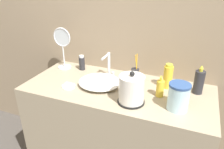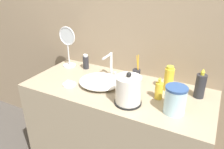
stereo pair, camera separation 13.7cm
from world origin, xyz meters
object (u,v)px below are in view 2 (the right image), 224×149
at_px(faucet, 111,64).
at_px(hand_cream_bottle, 86,62).
at_px(shampoo_bottle, 169,79).
at_px(mouthwash_bottle, 200,86).
at_px(vanity_mirror, 68,44).
at_px(toothbrush_cup, 136,75).
at_px(electric_kettle, 128,91).
at_px(lotion_bottle, 159,90).
at_px(water_pitcher, 175,100).

xyz_separation_m(faucet, hand_cream_bottle, (-0.27, 0.05, -0.05)).
bearing_deg(hand_cream_bottle, shampoo_bottle, -4.09).
height_order(mouthwash_bottle, vanity_mirror, vanity_mirror).
xyz_separation_m(toothbrush_cup, mouthwash_bottle, (0.47, -0.02, 0.03)).
height_order(faucet, electric_kettle, electric_kettle).
height_order(toothbrush_cup, hand_cream_bottle, toothbrush_cup).
height_order(lotion_bottle, shampoo_bottle, shampoo_bottle).
bearing_deg(faucet, toothbrush_cup, 3.61).
relative_size(faucet, water_pitcher, 1.15).
bearing_deg(electric_kettle, faucet, 133.26).
bearing_deg(vanity_mirror, mouthwash_bottle, -1.83).
height_order(toothbrush_cup, lotion_bottle, toothbrush_cup).
bearing_deg(toothbrush_cup, mouthwash_bottle, -2.89).
xyz_separation_m(lotion_bottle, vanity_mirror, (-0.89, 0.18, 0.15)).
height_order(toothbrush_cup, shampoo_bottle, toothbrush_cup).
distance_m(toothbrush_cup, vanity_mirror, 0.68).
height_order(lotion_bottle, mouthwash_bottle, mouthwash_bottle).
bearing_deg(toothbrush_cup, shampoo_bottle, -4.57).
bearing_deg(lotion_bottle, hand_cream_bottle, 164.35).
xyz_separation_m(faucet, mouthwash_bottle, (0.69, -0.01, -0.03)).
xyz_separation_m(faucet, electric_kettle, (0.29, -0.31, -0.02)).
xyz_separation_m(lotion_bottle, shampoo_bottle, (0.03, 0.15, 0.03)).
distance_m(faucet, vanity_mirror, 0.45).
height_order(electric_kettle, toothbrush_cup, toothbrush_cup).
distance_m(mouthwash_bottle, hand_cream_bottle, 0.96).
height_order(mouthwash_bottle, water_pitcher, mouthwash_bottle).
xyz_separation_m(faucet, vanity_mirror, (-0.44, 0.03, 0.09)).
distance_m(electric_kettle, shampoo_bottle, 0.35).
bearing_deg(electric_kettle, lotion_bottle, 43.63).
height_order(electric_kettle, vanity_mirror, vanity_mirror).
xyz_separation_m(lotion_bottle, mouthwash_bottle, (0.24, 0.14, 0.03)).
bearing_deg(faucet, electric_kettle, -46.74).
relative_size(electric_kettle, shampoo_bottle, 1.20).
bearing_deg(toothbrush_cup, lotion_bottle, -36.40).
height_order(lotion_bottle, vanity_mirror, vanity_mirror).
distance_m(toothbrush_cup, water_pitcher, 0.46).
bearing_deg(lotion_bottle, faucet, 160.87).
relative_size(electric_kettle, water_pitcher, 1.28).
bearing_deg(toothbrush_cup, faucet, -176.39).
bearing_deg(electric_kettle, hand_cream_bottle, 147.85).
bearing_deg(toothbrush_cup, water_pitcher, -38.31).
bearing_deg(shampoo_bottle, toothbrush_cup, 175.43).
xyz_separation_m(toothbrush_cup, water_pitcher, (0.36, -0.28, 0.03)).
height_order(faucet, water_pitcher, faucet).
relative_size(faucet, hand_cream_bottle, 1.53).
xyz_separation_m(lotion_bottle, hand_cream_bottle, (-0.72, 0.20, 0.00)).
height_order(electric_kettle, lotion_bottle, electric_kettle).
xyz_separation_m(lotion_bottle, water_pitcher, (0.13, -0.12, 0.03)).
height_order(vanity_mirror, water_pitcher, vanity_mirror).
distance_m(electric_kettle, water_pitcher, 0.29).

